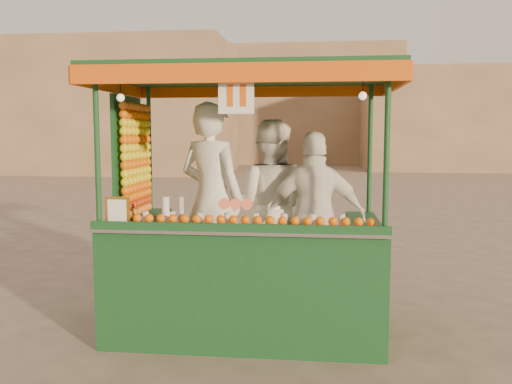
# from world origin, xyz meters

# --- Properties ---
(ground) EXTENTS (90.00, 90.00, 0.00)m
(ground) POSITION_xyz_m (0.00, 0.00, 0.00)
(ground) COLOR brown
(ground) RESTS_ON ground
(building_left) EXTENTS (10.00, 6.00, 6.00)m
(building_left) POSITION_xyz_m (-9.00, 20.00, 3.00)
(building_left) COLOR #9F7D5A
(building_left) RESTS_ON ground
(building_right) EXTENTS (9.00, 6.00, 5.00)m
(building_right) POSITION_xyz_m (7.00, 24.00, 2.50)
(building_right) COLOR #9F7D5A
(building_right) RESTS_ON ground
(building_center) EXTENTS (14.00, 7.00, 7.00)m
(building_center) POSITION_xyz_m (-2.00, 30.00, 3.50)
(building_center) COLOR #9F7D5A
(building_center) RESTS_ON ground
(juice_cart) EXTENTS (2.63, 1.71, 2.39)m
(juice_cart) POSITION_xyz_m (-0.52, -0.34, 0.77)
(juice_cart) COLOR #103C1E
(juice_cart) RESTS_ON ground
(vendor_left) EXTENTS (0.79, 0.67, 1.84)m
(vendor_left) POSITION_xyz_m (-0.84, -0.05, 1.20)
(vendor_left) COLOR white
(vendor_left) RESTS_ON ground
(vendor_middle) EXTENTS (0.88, 0.71, 1.68)m
(vendor_middle) POSITION_xyz_m (-0.29, 0.07, 1.12)
(vendor_middle) COLOR white
(vendor_middle) RESTS_ON ground
(vendor_right) EXTENTS (0.94, 0.43, 1.57)m
(vendor_right) POSITION_xyz_m (0.16, -0.25, 1.06)
(vendor_right) COLOR white
(vendor_right) RESTS_ON ground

